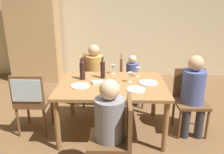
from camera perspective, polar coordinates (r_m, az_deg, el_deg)
ground_plane at (r=3.57m, az=0.00°, el=-12.98°), size 10.00×10.00×0.00m
rear_room_partition at (r=5.80m, az=0.71°, el=13.64°), size 6.40×0.12×2.70m
armoire_cabinet at (r=5.72m, az=-18.58°, el=10.05°), size 1.18×0.62×2.18m
dining_table at (r=3.26m, az=0.00°, el=-3.07°), size 1.51×1.10×0.75m
chair_right_end at (r=3.55m, az=18.67°, el=-4.47°), size 0.44×0.44×0.92m
chair_near at (r=2.50m, az=1.50°, el=-13.85°), size 0.44×0.44×0.92m
chair_far_left at (r=4.21m, az=-5.48°, el=0.12°), size 0.44×0.44×0.92m
chair_far_right at (r=4.18m, az=3.77°, el=0.04°), size 0.44×0.44×0.92m
chair_left_end at (r=3.40m, az=-19.58°, el=-4.54°), size 0.44×0.46×0.92m
person_woman_host at (r=3.41m, az=19.44°, el=-3.16°), size 0.32×0.37×1.16m
person_man_bearded at (r=2.43m, az=-1.19°, el=-11.39°), size 0.35×0.31×1.14m
person_man_guest at (r=4.16m, az=-3.99°, el=1.60°), size 0.34×0.30×1.12m
person_child_small at (r=4.18m, az=5.30°, el=0.38°), size 0.25×0.22×0.94m
wine_bottle_tall_green at (r=3.42m, az=-2.30°, el=2.08°), size 0.07×0.07×0.32m
wine_bottle_dark_red at (r=3.39m, az=-7.33°, el=1.82°), size 0.08×0.08×0.32m
wine_glass_near_left at (r=2.79m, az=1.27°, el=-2.78°), size 0.07×0.07×0.15m
wine_glass_centre at (r=3.63m, az=0.31°, el=2.42°), size 0.07×0.07×0.15m
wine_glass_near_right at (r=3.27m, az=4.48°, el=0.49°), size 0.07×0.07×0.15m
wine_glass_far at (r=3.52m, az=6.48°, el=1.75°), size 0.07×0.07×0.15m
dinner_plate_host at (r=3.17m, az=-7.85°, el=-2.16°), size 0.25×0.25×0.01m
dinner_plate_guest_left at (r=3.29m, az=8.94°, el=-1.42°), size 0.27×0.27×0.01m
dinner_plate_guest_right at (r=3.03m, az=5.90°, el=-3.07°), size 0.25×0.25×0.01m
folded_napkin at (r=3.25m, az=-3.54°, el=-1.32°), size 0.19×0.16×0.03m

